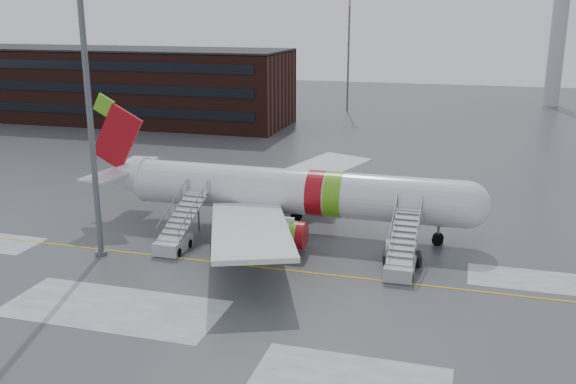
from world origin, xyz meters
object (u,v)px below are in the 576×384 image
(airstair_fwd, at_px, (402,258))
(airstair_aft, at_px, (177,235))
(airliner, at_px, (284,192))
(light_mast_near, at_px, (85,60))
(pushback_tug, at_px, (400,254))

(airstair_fwd, bearing_deg, airstair_aft, 180.00)
(airliner, distance_m, light_mast_near, 19.05)
(airstair_fwd, xyz_separation_m, airstair_aft, (-17.65, 0.00, 0.00))
(airliner, height_order, airstair_aft, airliner)
(airliner, relative_size, airstair_aft, 4.55)
(airstair_fwd, distance_m, light_mast_near, 26.67)
(airliner, relative_size, pushback_tug, 11.62)
(pushback_tug, height_order, light_mast_near, light_mast_near)
(airstair_aft, xyz_separation_m, light_mast_near, (-5.00, -3.01, 13.75))
(airstair_fwd, bearing_deg, light_mast_near, -172.42)
(airliner, xyz_separation_m, light_mast_near, (-11.90, -9.55, 11.40))
(airstair_fwd, relative_size, pushback_tug, 2.55)
(airstair_fwd, bearing_deg, airliner, 148.70)
(airliner, distance_m, airstair_fwd, 12.80)
(airstair_aft, bearing_deg, pushback_tug, 5.29)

